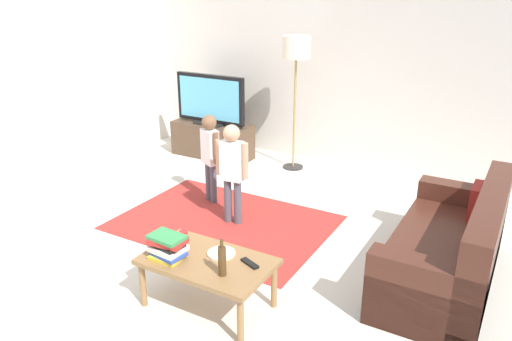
{
  "coord_description": "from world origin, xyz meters",
  "views": [
    {
      "loc": [
        2.32,
        -3.42,
        2.4
      ],
      "look_at": [
        0.0,
        0.6,
        0.65
      ],
      "focal_mm": 34.87,
      "sensor_mm": 36.0,
      "label": 1
    }
  ],
  "objects_px": {
    "bottle": "(222,260)",
    "floor_lamp": "(296,55)",
    "coffee_table": "(207,265)",
    "tv_remote": "(250,263)",
    "tv_stand": "(212,140)",
    "child_center": "(232,165)",
    "tv": "(210,100)",
    "soda_can": "(184,238)",
    "book_stack": "(168,246)",
    "child_near_tv": "(210,151)",
    "couch": "(454,253)",
    "plate": "(221,253)"
  },
  "relations": [
    {
      "from": "tv",
      "to": "floor_lamp",
      "type": "xyz_separation_m",
      "value": [
        1.25,
        0.17,
        0.7
      ]
    },
    {
      "from": "tv",
      "to": "bottle",
      "type": "height_order",
      "value": "tv"
    },
    {
      "from": "tv_stand",
      "to": "child_center",
      "type": "bearing_deg",
      "value": -49.74
    },
    {
      "from": "tv_stand",
      "to": "plate",
      "type": "relative_size",
      "value": 5.45
    },
    {
      "from": "child_center",
      "to": "book_stack",
      "type": "bearing_deg",
      "value": -76.5
    },
    {
      "from": "child_center",
      "to": "book_stack",
      "type": "height_order",
      "value": "child_center"
    },
    {
      "from": "tv",
      "to": "child_center",
      "type": "xyz_separation_m",
      "value": [
        1.43,
        -1.67,
        -0.2
      ]
    },
    {
      "from": "tv",
      "to": "plate",
      "type": "height_order",
      "value": "tv"
    },
    {
      "from": "child_near_tv",
      "to": "coffee_table",
      "type": "distance_m",
      "value": 2.05
    },
    {
      "from": "floor_lamp",
      "to": "tv_remote",
      "type": "distance_m",
      "value": 3.47
    },
    {
      "from": "couch",
      "to": "child_center",
      "type": "bearing_deg",
      "value": 178.77
    },
    {
      "from": "tv",
      "to": "book_stack",
      "type": "distance_m",
      "value": 3.62
    },
    {
      "from": "book_stack",
      "to": "child_near_tv",
      "type": "bearing_deg",
      "value": 115.61
    },
    {
      "from": "tv",
      "to": "couch",
      "type": "height_order",
      "value": "tv"
    },
    {
      "from": "coffee_table",
      "to": "bottle",
      "type": "distance_m",
      "value": 0.3
    },
    {
      "from": "book_stack",
      "to": "soda_can",
      "type": "bearing_deg",
      "value": 96.37
    },
    {
      "from": "plate",
      "to": "book_stack",
      "type": "bearing_deg",
      "value": -142.78
    },
    {
      "from": "couch",
      "to": "floor_lamp",
      "type": "bearing_deg",
      "value": 141.91
    },
    {
      "from": "book_stack",
      "to": "bottle",
      "type": "xyz_separation_m",
      "value": [
        0.49,
        0.01,
        0.02
      ]
    },
    {
      "from": "tv_stand",
      "to": "plate",
      "type": "xyz_separation_m",
      "value": [
        2.11,
        -2.91,
        0.18
      ]
    },
    {
      "from": "couch",
      "to": "tv",
      "type": "bearing_deg",
      "value": 154.87
    },
    {
      "from": "tv_stand",
      "to": "tv",
      "type": "relative_size",
      "value": 1.09
    },
    {
      "from": "tv",
      "to": "soda_can",
      "type": "xyz_separation_m",
      "value": [
        1.76,
        -2.91,
        -0.37
      ]
    },
    {
      "from": "tv_remote",
      "to": "soda_can",
      "type": "distance_m",
      "value": 0.62
    },
    {
      "from": "book_stack",
      "to": "bottle",
      "type": "bearing_deg",
      "value": 0.8
    },
    {
      "from": "bottle",
      "to": "plate",
      "type": "xyz_separation_m",
      "value": [
        -0.17,
        0.24,
        -0.11
      ]
    },
    {
      "from": "bottle",
      "to": "soda_can",
      "type": "height_order",
      "value": "bottle"
    },
    {
      "from": "child_center",
      "to": "bottle",
      "type": "relative_size",
      "value": 3.77
    },
    {
      "from": "couch",
      "to": "tv_remote",
      "type": "height_order",
      "value": "couch"
    },
    {
      "from": "couch",
      "to": "bottle",
      "type": "xyz_separation_m",
      "value": [
        -1.38,
        -1.41,
        0.25
      ]
    },
    {
      "from": "tv",
      "to": "tv_remote",
      "type": "distance_m",
      "value": 3.78
    },
    {
      "from": "coffee_table",
      "to": "soda_can",
      "type": "bearing_deg",
      "value": 161.57
    },
    {
      "from": "book_stack",
      "to": "child_center",
      "type": "bearing_deg",
      "value": 103.5
    },
    {
      "from": "floor_lamp",
      "to": "soda_can",
      "type": "distance_m",
      "value": 3.3
    },
    {
      "from": "floor_lamp",
      "to": "soda_can",
      "type": "height_order",
      "value": "floor_lamp"
    },
    {
      "from": "floor_lamp",
      "to": "child_center",
      "type": "xyz_separation_m",
      "value": [
        0.18,
        -1.84,
        -0.9
      ]
    },
    {
      "from": "bottle",
      "to": "floor_lamp",
      "type": "bearing_deg",
      "value": 107.32
    },
    {
      "from": "plate",
      "to": "tv_remote",
      "type": "bearing_deg",
      "value": -4.24
    },
    {
      "from": "tv_stand",
      "to": "floor_lamp",
      "type": "distance_m",
      "value": 1.81
    },
    {
      "from": "floor_lamp",
      "to": "tv_remote",
      "type": "relative_size",
      "value": 10.47
    },
    {
      "from": "couch",
      "to": "child_near_tv",
      "type": "distance_m",
      "value": 2.79
    },
    {
      "from": "tv",
      "to": "child_center",
      "type": "height_order",
      "value": "tv"
    },
    {
      "from": "coffee_table",
      "to": "tv_remote",
      "type": "distance_m",
      "value": 0.34
    },
    {
      "from": "child_center",
      "to": "bottle",
      "type": "distance_m",
      "value": 1.69
    },
    {
      "from": "floor_lamp",
      "to": "coffee_table",
      "type": "height_order",
      "value": "floor_lamp"
    },
    {
      "from": "floor_lamp",
      "to": "bottle",
      "type": "bearing_deg",
      "value": -72.68
    },
    {
      "from": "tv_remote",
      "to": "soda_can",
      "type": "height_order",
      "value": "soda_can"
    },
    {
      "from": "child_near_tv",
      "to": "coffee_table",
      "type": "relative_size",
      "value": 1.04
    },
    {
      "from": "soda_can",
      "to": "plate",
      "type": "relative_size",
      "value": 0.55
    },
    {
      "from": "child_center",
      "to": "plate",
      "type": "xyz_separation_m",
      "value": [
        0.68,
        -1.22,
        -0.22
      ]
    }
  ]
}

